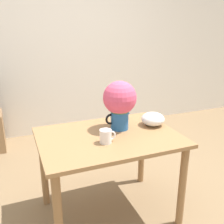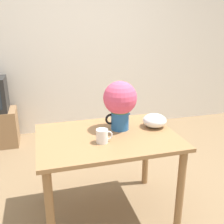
# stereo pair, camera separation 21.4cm
# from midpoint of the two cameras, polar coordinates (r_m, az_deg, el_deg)

# --- Properties ---
(ground_plane) EXTENTS (12.00, 12.00, 0.00)m
(ground_plane) POSITION_cam_midpoint_polar(r_m,az_deg,el_deg) (2.58, -0.60, -19.18)
(ground_plane) COLOR #7F6647
(wall_back) EXTENTS (8.00, 0.05, 2.60)m
(wall_back) POSITION_cam_midpoint_polar(r_m,az_deg,el_deg) (3.95, -11.43, 14.20)
(wall_back) COLOR silver
(wall_back) RESTS_ON ground_plane
(table) EXTENTS (1.10, 0.80, 0.74)m
(table) POSITION_cam_midpoint_polar(r_m,az_deg,el_deg) (2.13, -3.59, -8.09)
(table) COLOR olive
(table) RESTS_ON ground_plane
(flower_vase) EXTENTS (0.28, 0.28, 0.41)m
(flower_vase) POSITION_cam_midpoint_polar(r_m,az_deg,el_deg) (2.13, -1.17, 2.18)
(flower_vase) COLOR #235B9E
(flower_vase) RESTS_ON table
(coffee_mug) EXTENTS (0.13, 0.09, 0.10)m
(coffee_mug) POSITION_cam_midpoint_polar(r_m,az_deg,el_deg) (1.94, -4.48, -5.35)
(coffee_mug) COLOR white
(coffee_mug) RESTS_ON table
(white_bowl) EXTENTS (0.20, 0.20, 0.11)m
(white_bowl) POSITION_cam_midpoint_polar(r_m,az_deg,el_deg) (2.28, 6.25, -1.57)
(white_bowl) COLOR white
(white_bowl) RESTS_ON table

